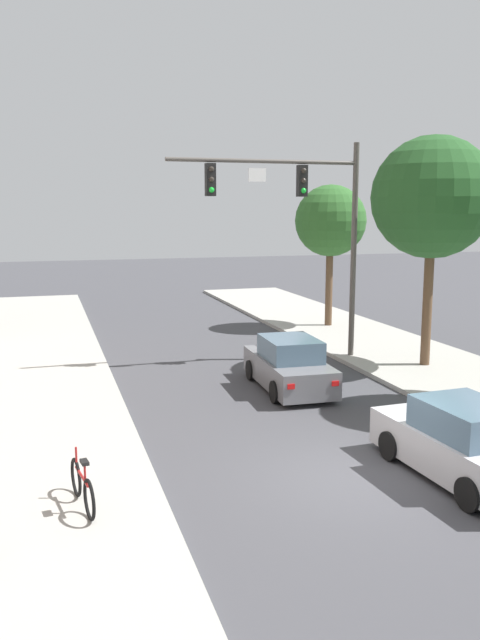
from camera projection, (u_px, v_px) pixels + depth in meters
ground_plane at (359, 477)px, 13.31m from camera, size 120.00×120.00×0.00m
sidewalk_left at (24, 517)px, 11.45m from camera, size 5.00×60.00×0.15m
traffic_signal_mast at (304, 210)px, 22.36m from camera, size 6.78×0.38×7.50m
car_lead_grey at (289, 366)px, 19.71m from camera, size 1.97×4.30×1.60m
car_following_silver at (463, 444)px, 13.15m from camera, size 2.00×4.32×1.60m
bicycle_leaning at (82, 487)px, 11.58m from camera, size 0.34×1.76×0.98m
street_tree_second at (433, 198)px, 21.41m from camera, size 4.01×4.01×7.62m
street_tree_third at (330, 221)px, 29.14m from camera, size 3.18×3.18×6.31m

